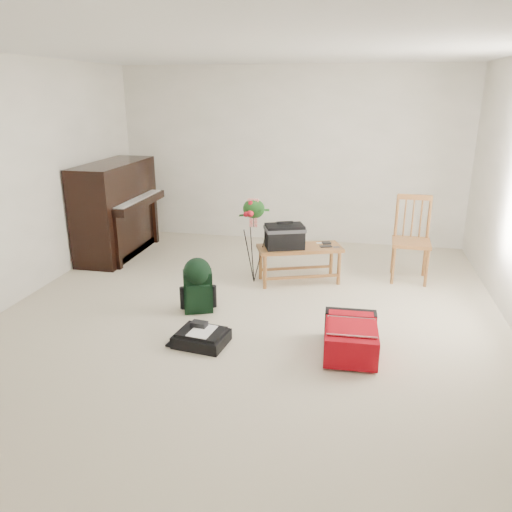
% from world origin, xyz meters
% --- Properties ---
extents(floor, '(5.00, 5.50, 0.01)m').
position_xyz_m(floor, '(0.00, 0.00, 0.00)').
color(floor, beige).
rests_on(floor, ground).
extents(ceiling, '(5.00, 5.50, 0.01)m').
position_xyz_m(ceiling, '(0.00, 0.00, 2.50)').
color(ceiling, white).
rests_on(ceiling, wall_back).
extents(wall_back, '(5.00, 0.04, 2.50)m').
position_xyz_m(wall_back, '(0.00, 2.75, 1.25)').
color(wall_back, white).
rests_on(wall_back, floor).
extents(wall_left, '(0.04, 5.50, 2.50)m').
position_xyz_m(wall_left, '(-2.50, 0.00, 1.25)').
color(wall_left, white).
rests_on(wall_left, floor).
extents(piano, '(0.71, 1.50, 1.25)m').
position_xyz_m(piano, '(-2.19, 1.60, 0.60)').
color(piano, black).
rests_on(piano, floor).
extents(bench, '(1.04, 0.69, 0.74)m').
position_xyz_m(bench, '(0.25, 1.00, 0.52)').
color(bench, brown).
rests_on(bench, floor).
extents(dining_chair, '(0.45, 0.45, 1.00)m').
position_xyz_m(dining_chair, '(1.64, 1.38, 0.48)').
color(dining_chair, brown).
rests_on(dining_chair, floor).
extents(red_suitcase, '(0.46, 0.66, 0.28)m').
position_xyz_m(red_suitcase, '(1.01, -0.54, 0.15)').
color(red_suitcase, '#AE0718').
rests_on(red_suitcase, floor).
extents(black_duffel, '(0.49, 0.41, 0.19)m').
position_xyz_m(black_duffel, '(-0.29, -0.69, 0.07)').
color(black_duffel, black).
rests_on(black_duffel, floor).
extents(green_backpack, '(0.33, 0.31, 0.57)m').
position_xyz_m(green_backpack, '(-0.53, -0.02, 0.31)').
color(green_backpack, black).
rests_on(green_backpack, floor).
extents(flower_stand, '(0.33, 0.33, 1.03)m').
position_xyz_m(flower_stand, '(-0.15, 0.91, 0.50)').
color(flower_stand, black).
rests_on(flower_stand, floor).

